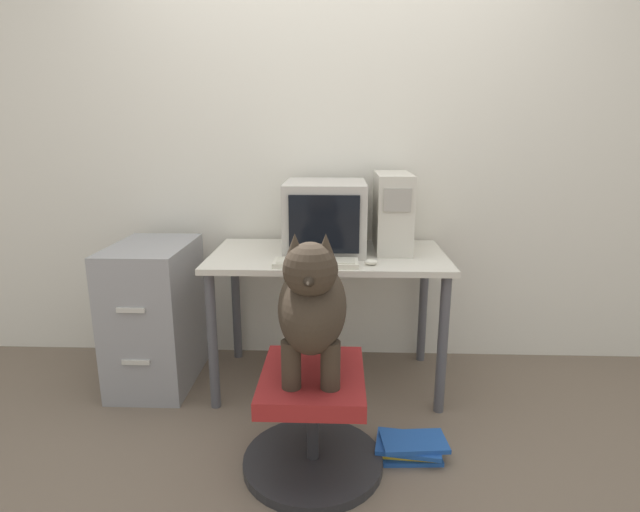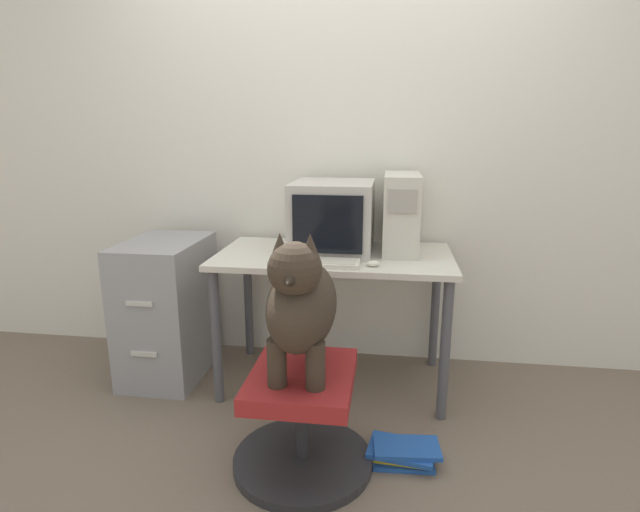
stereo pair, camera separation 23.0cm
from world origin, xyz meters
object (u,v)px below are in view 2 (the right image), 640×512
object	(u,v)px
pc_tower	(401,213)
book_stack_floor	(403,452)
crt_monitor	(333,217)
office_chair	(302,420)
dog	(301,302)
filing_cabinet	(168,309)
keyboard	(317,263)

from	to	relation	value
pc_tower	book_stack_floor	bearing A→B (deg)	-87.59
book_stack_floor	crt_monitor	bearing A→B (deg)	118.52
office_chair	book_stack_floor	world-z (taller)	office_chair
crt_monitor	book_stack_floor	bearing A→B (deg)	-61.48
crt_monitor	dog	distance (m)	0.84
pc_tower	book_stack_floor	world-z (taller)	pc_tower
pc_tower	crt_monitor	bearing A→B (deg)	-173.40
dog	filing_cabinet	xyz separation A→B (m)	(-0.90, 0.72, -0.34)
keyboard	office_chair	xyz separation A→B (m)	(0.01, -0.49, -0.54)
dog	book_stack_floor	bearing A→B (deg)	13.06
office_chair	filing_cabinet	bearing A→B (deg)	141.54
crt_monitor	office_chair	world-z (taller)	crt_monitor
pc_tower	office_chair	xyz separation A→B (m)	(-0.39, -0.85, -0.73)
pc_tower	book_stack_floor	size ratio (longest dim) A/B	1.36
office_chair	book_stack_floor	xyz separation A→B (m)	(0.42, 0.09, -0.17)
crt_monitor	pc_tower	xyz separation A→B (m)	(0.36, 0.04, 0.02)
office_chair	filing_cabinet	xyz separation A→B (m)	(-0.90, 0.71, 0.18)
office_chair	filing_cabinet	distance (m)	1.16
keyboard	office_chair	bearing A→B (deg)	-88.97
pc_tower	book_stack_floor	distance (m)	1.18
dog	crt_monitor	bearing A→B (deg)	88.02
crt_monitor	filing_cabinet	size ratio (longest dim) A/B	0.61
office_chair	book_stack_floor	size ratio (longest dim) A/B	1.84
dog	book_stack_floor	xyz separation A→B (m)	(0.42, 0.10, -0.69)
book_stack_floor	pc_tower	bearing A→B (deg)	92.41
dog	filing_cabinet	world-z (taller)	dog
filing_cabinet	book_stack_floor	world-z (taller)	filing_cabinet
keyboard	office_chair	size ratio (longest dim) A/B	0.69
dog	book_stack_floor	distance (m)	0.81
keyboard	office_chair	world-z (taller)	keyboard
crt_monitor	office_chair	distance (m)	1.08
office_chair	pc_tower	bearing A→B (deg)	65.50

